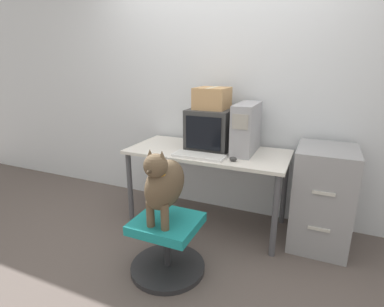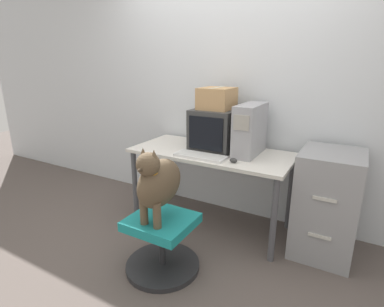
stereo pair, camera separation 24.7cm
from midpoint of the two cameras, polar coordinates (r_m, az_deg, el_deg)
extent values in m
plane|color=#564C47|center=(2.82, -2.42, -16.07)|extent=(12.00, 12.00, 0.00)
cube|color=silver|center=(3.06, 3.58, 12.53)|extent=(8.00, 0.05, 2.60)
cube|color=silver|center=(2.79, 0.47, 0.26)|extent=(1.48, 0.68, 0.03)
cylinder|color=#4C4C51|center=(3.02, -14.04, -6.51)|extent=(0.05, 0.05, 0.72)
cylinder|color=#4C4C51|center=(2.49, 12.76, -11.67)|extent=(0.05, 0.05, 0.72)
cylinder|color=#4C4C51|center=(3.46, -8.19, -3.09)|extent=(0.05, 0.05, 0.72)
cylinder|color=#4C4C51|center=(3.01, 14.97, -6.63)|extent=(0.05, 0.05, 0.72)
cube|color=#383838|center=(2.83, 1.32, 4.74)|extent=(0.40, 0.43, 0.38)
cube|color=black|center=(2.63, -0.50, 3.82)|extent=(0.33, 0.01, 0.29)
cube|color=#99999E|center=(2.70, 7.73, 4.73)|extent=(0.18, 0.45, 0.44)
cube|color=#9E998E|center=(2.46, 6.31, 5.99)|extent=(0.13, 0.01, 0.12)
cube|color=silver|center=(2.58, -1.39, -0.49)|extent=(0.46, 0.17, 0.02)
cube|color=silver|center=(2.58, -1.40, -0.19)|extent=(0.42, 0.14, 0.00)
ellipsoid|color=#333333|center=(2.48, 5.04, -1.11)|extent=(0.06, 0.04, 0.04)
cylinder|color=#262628|center=(2.49, -7.65, -20.71)|extent=(0.57, 0.57, 0.04)
cylinder|color=#262628|center=(2.38, -7.83, -17.24)|extent=(0.05, 0.05, 0.32)
cube|color=teal|center=(2.28, -8.03, -13.14)|extent=(0.46, 0.43, 0.07)
ellipsoid|color=brown|center=(2.14, -8.41, -5.91)|extent=(0.21, 0.45, 0.35)
cylinder|color=brown|center=(2.15, -11.27, -11.26)|extent=(0.06, 0.06, 0.19)
cylinder|color=brown|center=(2.09, -8.64, -11.95)|extent=(0.06, 0.06, 0.19)
sphere|color=brown|center=(1.98, -10.50, -2.37)|extent=(0.16, 0.16, 0.16)
cone|color=#3E3123|center=(1.93, -11.70, -3.36)|extent=(0.07, 0.08, 0.07)
cone|color=brown|center=(1.99, -11.55, -0.23)|extent=(0.06, 0.06, 0.07)
cone|color=brown|center=(1.94, -9.37, -0.54)|extent=(0.06, 0.06, 0.07)
torus|color=orange|center=(2.01, -10.09, -3.84)|extent=(0.12, 0.12, 0.02)
cube|color=gray|center=(2.74, 21.17, -7.87)|extent=(0.47, 0.54, 0.87)
cube|color=beige|center=(2.43, 21.17, -7.18)|extent=(0.16, 0.01, 0.02)
cube|color=beige|center=(2.56, 20.43, -13.44)|extent=(0.16, 0.01, 0.02)
cube|color=tan|center=(2.78, 1.36, 10.48)|extent=(0.29, 0.30, 0.19)
cube|color=beige|center=(2.77, 1.37, 12.47)|extent=(0.04, 0.30, 0.00)
camera|label=1|loc=(0.12, -92.86, -0.87)|focal=28.00mm
camera|label=2|loc=(0.12, 87.14, 0.87)|focal=28.00mm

